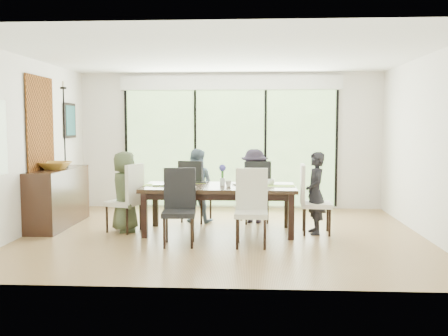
# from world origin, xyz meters

# --- Properties ---
(floor) EXTENTS (6.00, 5.00, 0.01)m
(floor) POSITION_xyz_m (0.00, 0.00, -0.01)
(floor) COLOR brown
(floor) RESTS_ON ground
(ceiling) EXTENTS (6.00, 5.00, 0.01)m
(ceiling) POSITION_xyz_m (0.00, 0.00, 2.71)
(ceiling) COLOR white
(ceiling) RESTS_ON wall_back
(wall_back) EXTENTS (6.00, 0.02, 2.70)m
(wall_back) POSITION_xyz_m (0.00, 2.51, 1.35)
(wall_back) COLOR silver
(wall_back) RESTS_ON floor
(wall_front) EXTENTS (6.00, 0.02, 2.70)m
(wall_front) POSITION_xyz_m (0.00, -2.51, 1.35)
(wall_front) COLOR white
(wall_front) RESTS_ON floor
(wall_left) EXTENTS (0.02, 5.00, 2.70)m
(wall_left) POSITION_xyz_m (-3.01, 0.00, 1.35)
(wall_left) COLOR silver
(wall_left) RESTS_ON floor
(wall_right) EXTENTS (0.02, 5.00, 2.70)m
(wall_right) POSITION_xyz_m (3.01, 0.00, 1.35)
(wall_right) COLOR white
(wall_right) RESTS_ON floor
(glass_doors) EXTENTS (4.20, 0.02, 2.30)m
(glass_doors) POSITION_xyz_m (0.00, 2.47, 1.20)
(glass_doors) COLOR #598C3F
(glass_doors) RESTS_ON wall_back
(blinds_header) EXTENTS (4.40, 0.06, 0.28)m
(blinds_header) POSITION_xyz_m (0.00, 2.46, 2.50)
(blinds_header) COLOR white
(blinds_header) RESTS_ON wall_back
(mullion_a) EXTENTS (0.05, 0.04, 2.30)m
(mullion_a) POSITION_xyz_m (-2.10, 2.46, 1.20)
(mullion_a) COLOR black
(mullion_a) RESTS_ON wall_back
(mullion_b) EXTENTS (0.05, 0.04, 2.30)m
(mullion_b) POSITION_xyz_m (-0.70, 2.46, 1.20)
(mullion_b) COLOR black
(mullion_b) RESTS_ON wall_back
(mullion_c) EXTENTS (0.05, 0.04, 2.30)m
(mullion_c) POSITION_xyz_m (0.70, 2.46, 1.20)
(mullion_c) COLOR black
(mullion_c) RESTS_ON wall_back
(mullion_d) EXTENTS (0.05, 0.04, 2.30)m
(mullion_d) POSITION_xyz_m (2.10, 2.46, 1.20)
(mullion_d) COLOR black
(mullion_d) RESTS_ON wall_back
(deck) EXTENTS (6.00, 1.80, 0.10)m
(deck) POSITION_xyz_m (0.00, 3.40, -0.05)
(deck) COLOR #563225
(deck) RESTS_ON ground
(rail_top) EXTENTS (6.00, 0.08, 0.06)m
(rail_top) POSITION_xyz_m (0.00, 4.20, 0.55)
(rail_top) COLOR #4E3921
(rail_top) RESTS_ON deck
(foliage_left) EXTENTS (3.20, 3.20, 3.20)m
(foliage_left) POSITION_xyz_m (-1.80, 5.20, 1.44)
(foliage_left) COLOR #14380F
(foliage_left) RESTS_ON ground
(foliage_mid) EXTENTS (4.00, 4.00, 4.00)m
(foliage_mid) POSITION_xyz_m (0.40, 5.80, 1.80)
(foliage_mid) COLOR #14380F
(foliage_mid) RESTS_ON ground
(foliage_right) EXTENTS (2.80, 2.80, 2.80)m
(foliage_right) POSITION_xyz_m (2.20, 5.00, 1.26)
(foliage_right) COLOR #14380F
(foliage_right) RESTS_ON ground
(foliage_far) EXTENTS (3.60, 3.60, 3.60)m
(foliage_far) POSITION_xyz_m (-0.60, 6.50, 1.62)
(foliage_far) COLOR #14380F
(foliage_far) RESTS_ON ground
(table_top) EXTENTS (2.35, 1.08, 0.06)m
(table_top) POSITION_xyz_m (-0.07, 0.16, 0.70)
(table_top) COLOR black
(table_top) RESTS_ON floor
(table_apron) EXTENTS (2.15, 0.88, 0.10)m
(table_apron) POSITION_xyz_m (-0.07, 0.16, 0.62)
(table_apron) COLOR black
(table_apron) RESTS_ON floor
(table_leg_fl) EXTENTS (0.09, 0.09, 0.67)m
(table_leg_fl) POSITION_xyz_m (-1.15, -0.27, 0.34)
(table_leg_fl) COLOR black
(table_leg_fl) RESTS_ON floor
(table_leg_fr) EXTENTS (0.09, 0.09, 0.67)m
(table_leg_fr) POSITION_xyz_m (1.01, -0.27, 0.34)
(table_leg_fr) COLOR black
(table_leg_fr) RESTS_ON floor
(table_leg_bl) EXTENTS (0.09, 0.09, 0.67)m
(table_leg_bl) POSITION_xyz_m (-1.15, 0.59, 0.34)
(table_leg_bl) COLOR black
(table_leg_bl) RESTS_ON floor
(table_leg_br) EXTENTS (0.09, 0.09, 0.67)m
(table_leg_br) POSITION_xyz_m (1.01, 0.59, 0.34)
(table_leg_br) COLOR black
(table_leg_br) RESTS_ON floor
(chair_left_end) EXTENTS (0.58, 0.58, 1.08)m
(chair_left_end) POSITION_xyz_m (-1.57, 0.16, 0.54)
(chair_left_end) COLOR silver
(chair_left_end) RESTS_ON floor
(chair_right_end) EXTENTS (0.48, 0.48, 1.08)m
(chair_right_end) POSITION_xyz_m (1.43, 0.16, 0.54)
(chair_right_end) COLOR white
(chair_right_end) RESTS_ON floor
(chair_far_left) EXTENTS (0.58, 0.58, 1.08)m
(chair_far_left) POSITION_xyz_m (-0.52, 1.01, 0.54)
(chair_far_left) COLOR black
(chair_far_left) RESTS_ON floor
(chair_far_right) EXTENTS (0.54, 0.54, 1.08)m
(chair_far_right) POSITION_xyz_m (0.48, 1.01, 0.54)
(chair_far_right) COLOR black
(chair_far_right) RESTS_ON floor
(chair_near_left) EXTENTS (0.48, 0.48, 1.08)m
(chair_near_left) POSITION_xyz_m (-0.57, -0.71, 0.54)
(chair_near_left) COLOR black
(chair_near_left) RESTS_ON floor
(chair_near_right) EXTENTS (0.46, 0.46, 1.08)m
(chair_near_right) POSITION_xyz_m (0.43, -0.71, 0.54)
(chair_near_right) COLOR silver
(chair_near_right) RESTS_ON floor
(person_left_end) EXTENTS (0.49, 0.65, 1.26)m
(person_left_end) POSITION_xyz_m (-1.55, 0.16, 0.63)
(person_left_end) COLOR #434F34
(person_left_end) RESTS_ON floor
(person_right_end) EXTENTS (0.43, 0.62, 1.26)m
(person_right_end) POSITION_xyz_m (1.41, 0.16, 0.63)
(person_right_end) COLOR black
(person_right_end) RESTS_ON floor
(person_far_left) EXTENTS (0.65, 0.48, 1.26)m
(person_far_left) POSITION_xyz_m (-0.52, 0.99, 0.63)
(person_far_left) COLOR slate
(person_far_left) RESTS_ON floor
(person_far_right) EXTENTS (0.65, 0.48, 1.26)m
(person_far_right) POSITION_xyz_m (0.48, 0.99, 0.63)
(person_far_right) COLOR #231D2B
(person_far_right) RESTS_ON floor
(placemat_left) EXTENTS (0.43, 0.31, 0.01)m
(placemat_left) POSITION_xyz_m (-1.02, 0.16, 0.74)
(placemat_left) COLOR #8AB23F
(placemat_left) RESTS_ON table_top
(placemat_right) EXTENTS (0.43, 0.31, 0.01)m
(placemat_right) POSITION_xyz_m (0.88, 0.16, 0.74)
(placemat_right) COLOR #80A83C
(placemat_right) RESTS_ON table_top
(placemat_far_l) EXTENTS (0.43, 0.31, 0.01)m
(placemat_far_l) POSITION_xyz_m (-0.52, 0.56, 0.74)
(placemat_far_l) COLOR #8EB340
(placemat_far_l) RESTS_ON table_top
(placemat_far_r) EXTENTS (0.43, 0.31, 0.01)m
(placemat_far_r) POSITION_xyz_m (0.48, 0.56, 0.74)
(placemat_far_r) COLOR #6B9F38
(placemat_far_r) RESTS_ON table_top
(placemat_paper) EXTENTS (0.43, 0.31, 0.01)m
(placemat_paper) POSITION_xyz_m (-0.62, -0.14, 0.74)
(placemat_paper) COLOR white
(placemat_paper) RESTS_ON table_top
(tablet_far_l) EXTENTS (0.25, 0.18, 0.01)m
(tablet_far_l) POSITION_xyz_m (-0.42, 0.51, 0.74)
(tablet_far_l) COLOR black
(tablet_far_l) RESTS_ON table_top
(tablet_far_r) EXTENTS (0.23, 0.17, 0.01)m
(tablet_far_r) POSITION_xyz_m (0.43, 0.51, 0.74)
(tablet_far_r) COLOR black
(tablet_far_r) RESTS_ON table_top
(papers) EXTENTS (0.29, 0.22, 0.00)m
(papers) POSITION_xyz_m (0.63, 0.11, 0.74)
(papers) COLOR white
(papers) RESTS_ON table_top
(platter_base) EXTENTS (0.25, 0.25, 0.02)m
(platter_base) POSITION_xyz_m (-0.62, -0.14, 0.75)
(platter_base) COLOR white
(platter_base) RESTS_ON table_top
(platter_snacks) EXTENTS (0.20, 0.20, 0.01)m
(platter_snacks) POSITION_xyz_m (-0.62, -0.14, 0.77)
(platter_snacks) COLOR orange
(platter_snacks) RESTS_ON table_top
(vase) EXTENTS (0.08, 0.08, 0.12)m
(vase) POSITION_xyz_m (-0.02, 0.21, 0.79)
(vase) COLOR silver
(vase) RESTS_ON table_top
(hyacinth_stems) EXTENTS (0.04, 0.04, 0.16)m
(hyacinth_stems) POSITION_xyz_m (-0.02, 0.21, 0.91)
(hyacinth_stems) COLOR #337226
(hyacinth_stems) RESTS_ON table_top
(hyacinth_blooms) EXTENTS (0.11, 0.11, 0.11)m
(hyacinth_blooms) POSITION_xyz_m (-0.02, 0.21, 1.01)
(hyacinth_blooms) COLOR #4743A9
(hyacinth_blooms) RESTS_ON table_top
(laptop) EXTENTS (0.36, 0.26, 0.03)m
(laptop) POSITION_xyz_m (-0.92, 0.06, 0.75)
(laptop) COLOR silver
(laptop) RESTS_ON table_top
(cup_a) EXTENTS (0.17, 0.17, 0.09)m
(cup_a) POSITION_xyz_m (-0.77, 0.31, 0.78)
(cup_a) COLOR white
(cup_a) RESTS_ON table_top
(cup_b) EXTENTS (0.14, 0.14, 0.09)m
(cup_b) POSITION_xyz_m (0.08, 0.06, 0.78)
(cup_b) COLOR white
(cup_b) RESTS_ON table_top
(cup_c) EXTENTS (0.16, 0.16, 0.09)m
(cup_c) POSITION_xyz_m (0.73, 0.26, 0.78)
(cup_c) COLOR white
(cup_c) RESTS_ON table_top
(book) EXTENTS (0.25, 0.27, 0.02)m
(book) POSITION_xyz_m (0.18, 0.21, 0.74)
(book) COLOR white
(book) RESTS_ON table_top
(sideboard) EXTENTS (0.47, 1.69, 0.95)m
(sideboard) POSITION_xyz_m (-2.76, 0.52, 0.47)
(sideboard) COLOR black
(sideboard) RESTS_ON floor
(bowl) EXTENTS (0.50, 0.50, 0.12)m
(bowl) POSITION_xyz_m (-2.76, 0.42, 1.01)
(bowl) COLOR olive
(bowl) RESTS_ON sideboard
(candlestick_base) EXTENTS (0.11, 0.11, 0.04)m
(candlestick_base) POSITION_xyz_m (-2.76, 0.87, 0.97)
(candlestick_base) COLOR black
(candlestick_base) RESTS_ON sideboard
(candlestick_shaft) EXTENTS (0.03, 0.03, 1.32)m
(candlestick_shaft) POSITION_xyz_m (-2.76, 0.87, 1.64)
(candlestick_shaft) COLOR black
(candlestick_shaft) RESTS_ON sideboard
(candlestick_pan) EXTENTS (0.11, 0.11, 0.03)m
(candlestick_pan) POSITION_xyz_m (-2.76, 0.87, 2.29)
(candlestick_pan) COLOR black
(candlestick_pan) RESTS_ON sideboard
(candle) EXTENTS (0.04, 0.04, 0.11)m
(candle) POSITION_xyz_m (-2.76, 0.87, 2.35)
(candle) COLOR silver
(candle) RESTS_ON sideboard
(tapestry) EXTENTS (0.02, 1.00, 1.50)m
(tapestry) POSITION_xyz_m (-2.97, 0.40, 1.70)
(tapestry) COLOR brown
(tapestry) RESTS_ON wall_left
(art_frame) EXTENTS (0.03, 0.55, 0.65)m
(art_frame) POSITION_xyz_m (-2.97, 1.70, 1.75)
(art_frame) COLOR black
(art_frame) RESTS_ON wall_left
(art_canvas) EXTENTS (0.01, 0.45, 0.55)m
(art_canvas) POSITION_xyz_m (-2.95, 1.70, 1.75)
(art_canvas) COLOR #17474C
(art_canvas) RESTS_ON wall_left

